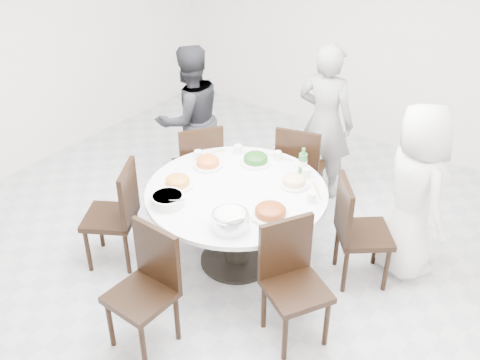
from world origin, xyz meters
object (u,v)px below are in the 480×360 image
Objects in this scene: dining_table at (237,227)px; chair_ne at (364,232)px; diner_middle at (325,122)px; chair_se at (296,288)px; chair_n at (301,167)px; beverage_bottle at (303,161)px; chair_sw at (110,215)px; diner_left at (190,119)px; chair_s at (140,294)px; diner_right at (414,192)px; rice_bowl at (230,221)px; chair_nw at (197,165)px; soup_bowl at (168,200)px.

chair_ne reaches higher than dining_table.
chair_se is at bearing 109.51° from diner_middle.
beverage_bottle is (0.30, -0.51, 0.40)m from chair_n.
chair_se is (0.86, -1.49, 0.00)m from chair_n.
chair_sw is at bearing -145.38° from dining_table.
diner_left is at bearing 170.87° from beverage_bottle.
chair_s is 1.76m from beverage_bottle.
dining_table is 0.93× the size of diner_middle.
chair_ne is 0.51m from diner_right.
rice_bowl is at bearing -91.77° from beverage_bottle.
chair_nw is 2.08m from diner_right.
beverage_bottle is at bearing 59.04° from soup_bowl.
chair_nw is 1.33m from diner_middle.
diner_middle is at bearing 91.25° from chair_s.
diner_left reaches higher than dining_table.
chair_ne is 1.86m from chair_s.
diner_right is at bearing 15.04° from chair_se.
rice_bowl is (-0.59, -0.00, 0.34)m from chair_se.
dining_table is 1.58× the size of chair_n.
diner_right is at bearing 111.32° from diner_left.
chair_se is 3.34× the size of rice_bowl.
chair_n is at bearing 26.08° from diner_right.
chair_se is at bearing -60.40° from beverage_bottle.
dining_table is at bearing 91.84° from chair_s.
diner_middle is 1.05× the size of diner_left.
chair_se is 2.38m from diner_left.
chair_nw reaches higher than dining_table.
chair_n is at bearing 91.61° from chair_s.
chair_nw is 1.00× the size of chair_s.
chair_n is 0.71m from beverage_bottle.
chair_n is 2.20m from chair_s.
soup_bowl is (-0.31, -0.48, 0.42)m from dining_table.
beverage_bottle is (0.28, -0.91, 0.07)m from diner_middle.
diner_left is at bearing 122.82° from chair_s.
chair_s reaches higher than rice_bowl.
chair_nw and chair_se have the same top height.
chair_n and chair_nw have the same top height.
diner_middle reaches higher than chair_se.
chair_ne is 3.34× the size of rice_bowl.
dining_table is at bearing 84.77° from diner_middle.
chair_nw is at bearing 150.03° from dining_table.
chair_sw is 1.04m from chair_s.
chair_s is 2.27m from diner_left.
chair_ne is 0.62× the size of diner_left.
chair_n is at bearing 158.95° from chair_nw.
dining_table is 1.45m from diner_left.
chair_ne is 1.00× the size of chair_s.
chair_nw is at bearing 46.71° from diner_right.
diner_middle reaches higher than soup_bowl.
chair_se is at bearing 2.05° from soup_bowl.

